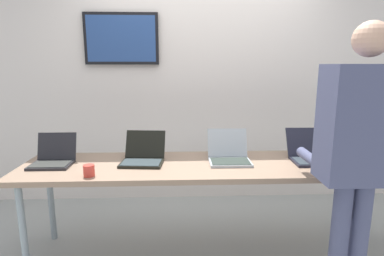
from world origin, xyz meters
The scene contains 11 objects.
ground centered at (0.00, 0.00, -0.02)m, with size 8.00×8.00×0.04m, color #9B9F9A.
back_wall centered at (-0.02, 1.13, 1.39)m, with size 8.00×0.11×2.76m.
workbench centered at (0.00, 0.00, 0.72)m, with size 2.95×0.70×0.77m.
equipment_box centered at (1.26, 0.16, 0.91)m, with size 0.33×0.31×0.28m.
laptop_station_0 centered at (-1.23, 0.04, 0.82)m, with size 0.30×0.29×0.23m.
laptop_station_1 centered at (-0.53, 0.06, 0.82)m, with size 0.35×0.36×0.23m.
laptop_station_2 centered at (0.16, 0.06, 0.82)m, with size 0.33×0.34×0.24m.
laptop_station_3 centered at (0.85, 0.05, 0.82)m, with size 0.38×0.38×0.24m.
person centered at (0.81, -0.62, 1.08)m, with size 0.45×0.59×1.77m.
coffee_mug centered at (-0.88, -0.25, 0.81)m, with size 0.08×0.08×0.08m.
paper_sheet centered at (1.13, -0.17, 0.77)m, with size 0.22×0.31×0.00m.
Camera 1 is at (-0.24, -2.33, 1.53)m, focal length 28.93 mm.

